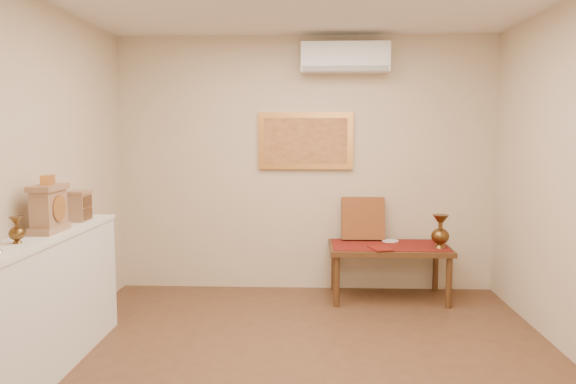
{
  "coord_description": "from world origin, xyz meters",
  "views": [
    {
      "loc": [
        0.05,
        -3.74,
        1.69
      ],
      "look_at": [
        -0.14,
        1.15,
        1.17
      ],
      "focal_mm": 35.0,
      "sensor_mm": 36.0,
      "label": 1
    }
  ],
  "objects_px": {
    "low_table": "(389,252)",
    "mantel_clock": "(49,208)",
    "wooden_chest": "(78,206)",
    "brass_urn_tall": "(440,228)",
    "display_ledge": "(41,305)"
  },
  "relations": [
    {
      "from": "mantel_clock",
      "to": "low_table",
      "type": "distance_m",
      "value": 3.24
    },
    {
      "from": "brass_urn_tall",
      "to": "low_table",
      "type": "xyz_separation_m",
      "value": [
        -0.48,
        0.12,
        -0.27
      ]
    },
    {
      "from": "display_ledge",
      "to": "low_table",
      "type": "bearing_deg",
      "value": 35.1
    },
    {
      "from": "brass_urn_tall",
      "to": "display_ledge",
      "type": "distance_m",
      "value": 3.62
    },
    {
      "from": "wooden_chest",
      "to": "low_table",
      "type": "xyz_separation_m",
      "value": [
        2.66,
        1.22,
        -0.62
      ]
    },
    {
      "from": "brass_urn_tall",
      "to": "low_table",
      "type": "relative_size",
      "value": 0.33
    },
    {
      "from": "low_table",
      "to": "mantel_clock",
      "type": "bearing_deg",
      "value": -146.85
    },
    {
      "from": "mantel_clock",
      "to": "wooden_chest",
      "type": "xyz_separation_m",
      "value": [
        -0.01,
        0.51,
        -0.05
      ]
    },
    {
      "from": "mantel_clock",
      "to": "wooden_chest",
      "type": "bearing_deg",
      "value": 90.56
    },
    {
      "from": "low_table",
      "to": "brass_urn_tall",
      "type": "bearing_deg",
      "value": -14.38
    },
    {
      "from": "wooden_chest",
      "to": "low_table",
      "type": "bearing_deg",
      "value": 24.65
    },
    {
      "from": "display_ledge",
      "to": "low_table",
      "type": "height_order",
      "value": "display_ledge"
    },
    {
      "from": "brass_urn_tall",
      "to": "low_table",
      "type": "height_order",
      "value": "brass_urn_tall"
    },
    {
      "from": "brass_urn_tall",
      "to": "low_table",
      "type": "bearing_deg",
      "value": 165.62
    },
    {
      "from": "mantel_clock",
      "to": "wooden_chest",
      "type": "height_order",
      "value": "mantel_clock"
    }
  ]
}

